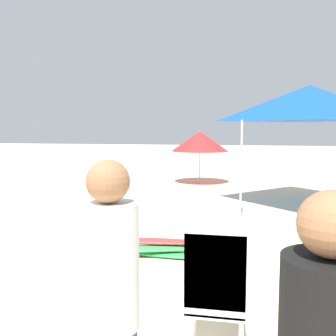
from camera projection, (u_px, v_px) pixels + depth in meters
stacked_plastic_chairs at (216, 280)px, 3.11m from camera, size 0.48×0.48×1.20m
surfboard_pile at (147, 248)px, 5.82m from camera, size 2.20×0.79×0.24m
lifeguard_far_right at (110, 297)px, 2.06m from camera, size 0.32×0.32×1.76m
popup_canopy at (309, 103)px, 9.23m from camera, size 3.22×3.22×2.95m
beach_umbrella_left at (200, 141)px, 13.25m from camera, size 1.97×1.97×1.81m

